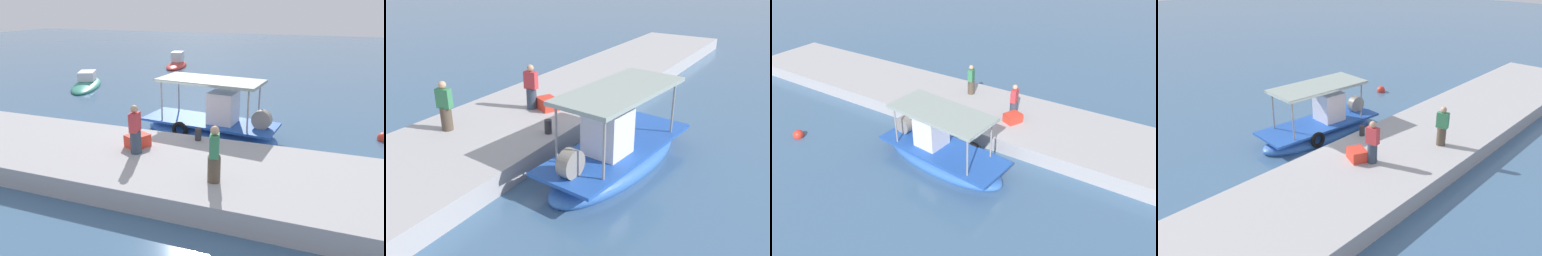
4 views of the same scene
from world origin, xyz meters
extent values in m
plane|color=#416488|center=(0.00, 0.00, 0.00)|extent=(120.00, 120.00, 0.00)
cube|color=#AAA8AB|center=(0.00, -4.07, 0.34)|extent=(36.00, 4.84, 0.69)
ellipsoid|color=#356BBF|center=(1.03, 0.30, 0.13)|extent=(6.23, 2.67, 0.97)
cube|color=#2454B3|center=(1.03, 0.30, 0.67)|extent=(5.99, 2.65, 0.10)
cube|color=white|center=(1.64, 0.24, 1.33)|extent=(1.21, 1.24, 1.43)
cylinder|color=gray|center=(3.04, 0.88, 1.51)|extent=(0.07, 0.07, 1.79)
cylinder|color=gray|center=(2.88, -0.68, 1.51)|extent=(0.07, 0.07, 1.79)
cylinder|color=gray|center=(-0.81, 1.28, 1.51)|extent=(0.07, 0.07, 1.79)
cylinder|color=gray|center=(-0.97, -0.28, 1.51)|extent=(0.07, 0.07, 1.79)
cube|color=#93A29B|center=(1.03, 0.30, 2.47)|extent=(4.55, 2.41, 0.12)
torus|color=black|center=(0.02, -0.67, 0.47)|extent=(0.75, 0.26, 0.74)
cylinder|color=gray|center=(3.32, 0.06, 1.07)|extent=(0.83, 0.43, 0.80)
cylinder|color=brown|center=(2.86, -5.09, 1.08)|extent=(0.45, 0.45, 0.78)
cube|color=#398556|center=(2.86, -5.09, 1.79)|extent=(0.36, 0.52, 0.64)
sphere|color=tan|center=(2.86, -5.09, 2.23)|extent=(0.25, 0.25, 0.25)
cylinder|color=#344254|center=(-0.25, -3.98, 1.08)|extent=(0.41, 0.41, 0.78)
cube|color=#C63A41|center=(-0.25, -3.98, 1.79)|extent=(0.31, 0.50, 0.65)
sphere|color=tan|center=(-0.25, -3.98, 2.25)|extent=(0.26, 0.26, 0.26)
cylinder|color=#2D2D33|center=(1.33, -2.09, 0.92)|extent=(0.24, 0.24, 0.46)
cube|color=red|center=(-0.49, -3.43, 0.91)|extent=(0.89, 0.96, 0.44)
sphere|color=red|center=(8.17, 2.31, 0.10)|extent=(0.51, 0.51, 0.51)
ellipsoid|color=teal|center=(-10.21, 7.00, 0.07)|extent=(3.89, 5.65, 0.64)
cube|color=silver|center=(-10.44, 7.49, 0.70)|extent=(1.66, 1.92, 0.61)
ellipsoid|color=#CF3934|center=(-7.55, 17.24, 0.10)|extent=(2.48, 5.02, 0.70)
cube|color=silver|center=(-7.63, 17.71, 0.89)|extent=(1.23, 1.59, 0.89)
camera|label=1|loc=(5.49, -14.07, 5.49)|focal=33.89mm
camera|label=2|loc=(11.15, 5.16, 6.04)|focal=38.26mm
camera|label=3|loc=(-6.48, 10.56, 9.35)|focal=33.62mm
camera|label=4|loc=(-11.05, -12.79, 8.17)|focal=38.68mm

